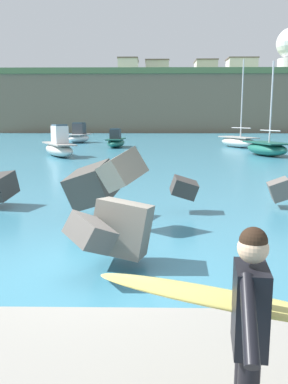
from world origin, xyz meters
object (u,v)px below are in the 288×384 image
at_px(station_building_west, 205,70).
at_px(station_building_annex, 157,70).
at_px(boat_far_left, 238,141).
at_px(boat_far_centre, 116,141).
at_px(boat_near_left, 267,148).
at_px(station_building_east, 241,69).
at_px(boat_mid_centre, 79,136).
at_px(station_building_central, 128,67).
at_px(boat_near_right, 59,146).
at_px(surfer_with_board, 243,322).

xyz_separation_m(station_building_west, station_building_annex, (-13.16, -3.30, -0.27)).
xyz_separation_m(boat_far_left, boat_far_centre, (-12.28, -0.13, 0.01)).
bearing_deg(station_building_west, boat_near_left, -94.08).
bearing_deg(boat_far_centre, station_building_east, 68.76).
relative_size(boat_mid_centre, boat_far_left, 0.60).
relative_size(boat_far_centre, station_building_central, 0.65).
bearing_deg(station_building_central, boat_near_right, -91.19).
bearing_deg(station_building_east, boat_far_left, -102.23).
relative_size(station_building_west, station_building_annex, 0.97).
xyz_separation_m(station_building_west, station_building_central, (-20.22, -11.76, -0.62)).
xyz_separation_m(surfer_with_board, station_building_east, (23.54, 109.23, 14.84)).
distance_m(boat_far_centre, station_building_west, 76.08).
distance_m(surfer_with_board, station_building_central, 99.62).
xyz_separation_m(surfer_with_board, boat_near_left, (8.28, 28.57, -0.70)).
height_order(boat_near_right, boat_far_centre, boat_near_right).
relative_size(boat_far_left, station_building_east, 1.08).
relative_size(boat_near_left, boat_far_centre, 1.40).
bearing_deg(boat_mid_centre, boat_far_left, -24.77).
xyz_separation_m(station_building_central, station_building_annex, (7.06, 8.46, 0.36)).
bearing_deg(surfer_with_board, boat_mid_centre, 101.49).
xyz_separation_m(boat_near_right, boat_far_centre, (3.43, 10.30, -0.14)).
distance_m(station_building_central, station_building_east, 31.57).
bearing_deg(surfer_with_board, boat_far_left, 77.97).
distance_m(surfer_with_board, boat_near_right, 28.67).
bearing_deg(station_building_west, boat_mid_centre, -110.14).
distance_m(boat_near_left, station_building_annex, 80.10).
distance_m(surfer_with_board, boat_far_left, 38.94).
xyz_separation_m(boat_mid_centre, station_building_west, (23.49, 64.05, 15.14)).
bearing_deg(station_building_central, boat_near_left, -78.35).
xyz_separation_m(boat_near_right, station_building_central, (1.48, 70.80, 14.53)).
height_order(boat_near_right, station_building_central, station_building_central).
distance_m(boat_far_centre, station_building_annex, 70.76).
xyz_separation_m(boat_far_centre, station_building_east, (27.70, 71.28, 15.50)).
relative_size(boat_near_left, boat_mid_centre, 1.39).
distance_m(boat_far_centre, station_building_east, 78.03).
bearing_deg(boat_near_right, boat_near_left, 3.35).
height_order(boat_far_centre, station_building_annex, station_building_annex).
distance_m(boat_near_right, station_building_annex, 81.09).
height_order(boat_mid_centre, station_building_west, station_building_west).
relative_size(boat_far_left, station_building_west, 1.13).
height_order(surfer_with_board, boat_mid_centre, boat_mid_centre).
xyz_separation_m(boat_mid_centre, boat_far_left, (17.49, -8.07, -0.16)).
bearing_deg(boat_near_right, boat_far_centre, 71.60).
height_order(boat_far_left, station_building_central, station_building_central).
relative_size(station_building_east, station_building_annex, 1.02).
relative_size(boat_near_right, boat_mid_centre, 1.16).
distance_m(station_building_east, station_building_annex, 22.72).
distance_m(boat_mid_centre, station_building_central, 54.36).
bearing_deg(surfer_with_board, boat_far_centre, 96.26).
distance_m(boat_near_left, boat_far_left, 9.51).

